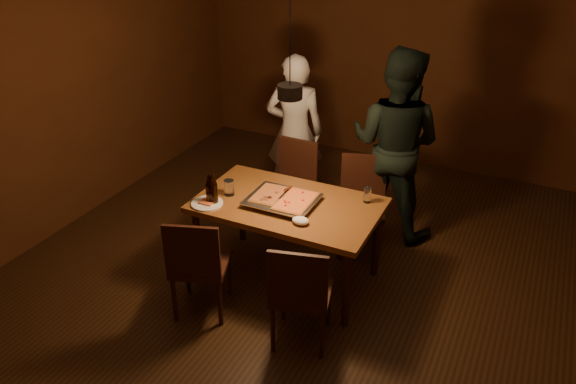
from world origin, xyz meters
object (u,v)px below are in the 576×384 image
at_px(beer_bottle_a, 210,189).
at_px(pendant_lamp, 290,90).
at_px(dining_table, 288,210).
at_px(chair_far_left, 293,177).
at_px(chair_near_right, 300,288).
at_px(plate_slice, 207,203).
at_px(chair_far_right, 362,195).
at_px(pizza_tray, 282,201).
at_px(diner_white, 295,132).
at_px(diner_dark, 395,144).
at_px(chair_near_left, 197,259).
at_px(beer_bottle_b, 213,189).

xyz_separation_m(beer_bottle_a, pendant_lamp, (0.66, 0.13, 0.89)).
xyz_separation_m(dining_table, beer_bottle_a, (-0.57, -0.28, 0.20)).
height_order(chair_far_left, chair_near_right, same).
bearing_deg(plate_slice, chair_far_right, 48.29).
bearing_deg(plate_slice, chair_near_right, -22.03).
height_order(dining_table, pizza_tray, pizza_tray).
bearing_deg(diner_white, pizza_tray, 91.09).
xyz_separation_m(diner_white, diner_dark, (1.09, -0.11, 0.11)).
relative_size(beer_bottle_a, diner_white, 0.15).
height_order(beer_bottle_a, pendant_lamp, pendant_lamp).
distance_m(dining_table, diner_white, 1.41).
bearing_deg(beer_bottle_a, chair_near_left, -70.74).
xyz_separation_m(pizza_tray, beer_bottle_a, (-0.54, -0.24, 0.10)).
bearing_deg(plate_slice, diner_white, 88.63).
xyz_separation_m(chair_far_left, pendant_lamp, (0.43, -0.98, 1.22)).
bearing_deg(pizza_tray, chair_far_left, 109.60).
height_order(chair_far_right, plate_slice, chair_far_right).
bearing_deg(diner_dark, chair_far_left, 27.46).
relative_size(chair_far_left, pendant_lamp, 0.44).
height_order(beer_bottle_a, diner_white, diner_white).
bearing_deg(beer_bottle_b, pendant_lamp, 11.22).
bearing_deg(beer_bottle_b, diner_white, 90.18).
relative_size(pizza_tray, diner_dark, 0.30).
relative_size(plate_slice, pendant_lamp, 0.24).
bearing_deg(diner_dark, pendant_lamp, 77.28).
bearing_deg(chair_near_left, chair_far_left, 68.71).
relative_size(chair_near_left, diner_white, 0.33).
height_order(beer_bottle_b, diner_dark, diner_dark).
distance_m(diner_dark, pendant_lamp, 1.64).
xyz_separation_m(chair_far_right, chair_near_right, (0.05, -1.51, 0.00)).
height_order(beer_bottle_a, plate_slice, beer_bottle_a).
height_order(plate_slice, diner_white, diner_white).
relative_size(dining_table, chair_near_left, 2.81).
xyz_separation_m(chair_near_right, diner_white, (-0.99, 2.02, 0.27)).
distance_m(dining_table, chair_near_right, 0.86).
height_order(chair_near_left, beer_bottle_a, beer_bottle_a).
xyz_separation_m(beer_bottle_a, diner_dark, (1.12, 1.45, 0.04)).
height_order(chair_far_left, pendant_lamp, pendant_lamp).
bearing_deg(plate_slice, pendant_lamp, 13.63).
bearing_deg(pizza_tray, pendant_lamp, -42.98).
bearing_deg(diner_dark, dining_table, 71.52).
height_order(plate_slice, pendant_lamp, pendant_lamp).
bearing_deg(chair_far_right, pizza_tray, 44.90).
bearing_deg(pendant_lamp, chair_far_left, 113.67).
height_order(diner_white, diner_dark, diner_dark).
xyz_separation_m(dining_table, chair_near_right, (0.44, -0.73, -0.14)).
relative_size(chair_near_left, beer_bottle_a, 2.16).
distance_m(plate_slice, diner_white, 1.60).
bearing_deg(pizza_tray, diner_white, 111.06).
bearing_deg(diner_dark, chair_far_right, 74.68).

